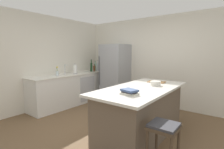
{
  "coord_description": "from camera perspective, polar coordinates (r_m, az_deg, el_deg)",
  "views": [
    {
      "loc": [
        1.97,
        -2.51,
        1.55
      ],
      "look_at": [
        -0.67,
        0.93,
        1.0
      ],
      "focal_mm": 27.05,
      "sensor_mm": 36.0,
      "label": 1
    }
  ],
  "objects": [
    {
      "name": "cookbook_stack",
      "position": [
        2.61,
        5.91,
        -5.87
      ],
      "size": [
        0.28,
        0.23,
        0.08
      ],
      "color": "silver",
      "rests_on": "kitchen_island"
    },
    {
      "name": "wine_bottle",
      "position": [
        5.8,
        -7.0,
        2.63
      ],
      "size": [
        0.07,
        0.07,
        0.41
      ],
      "color": "#19381E",
      "rests_on": "counter_run_left"
    },
    {
      "name": "syrup_bottle",
      "position": [
        5.85,
        -6.01,
        2.07
      ],
      "size": [
        0.07,
        0.07,
        0.25
      ],
      "color": "#5B3319",
      "rests_on": "counter_run_left"
    },
    {
      "name": "kitchen_island",
      "position": [
        3.3,
        9.87,
        -12.08
      ],
      "size": [
        1.02,
        2.15,
        0.92
      ],
      "color": "brown",
      "rests_on": "ground_plane"
    },
    {
      "name": "sink_faucet",
      "position": [
        5.15,
        -15.55,
        1.77
      ],
      "size": [
        0.15,
        0.05,
        0.3
      ],
      "color": "silver",
      "rests_on": "counter_run_left"
    },
    {
      "name": "gin_bottle",
      "position": [
        5.95,
        -5.69,
        2.54
      ],
      "size": [
        0.06,
        0.06,
        0.35
      ],
      "color": "#8CB79E",
      "rests_on": "counter_run_left"
    },
    {
      "name": "refrigerator",
      "position": [
        5.43,
        1.07,
        0.47
      ],
      "size": [
        0.76,
        0.77,
        1.82
      ],
      "color": "#93969B",
      "rests_on": "ground_plane"
    },
    {
      "name": "flower_vase",
      "position": [
        4.94,
        -18.03,
        0.69
      ],
      "size": [
        0.08,
        0.08,
        0.26
      ],
      "color": "silver",
      "rests_on": "counter_run_left"
    },
    {
      "name": "cutting_board",
      "position": [
        3.81,
        14.85,
        -2.41
      ],
      "size": [
        0.38,
        0.26,
        0.02
      ],
      "color": "#9E7042",
      "rests_on": "kitchen_island"
    },
    {
      "name": "wall_rear",
      "position": [
        5.16,
        15.06,
        4.21
      ],
      "size": [
        6.0,
        0.1,
        2.6
      ],
      "primitive_type": "cube",
      "color": "silver",
      "rests_on": "ground_plane"
    },
    {
      "name": "whiskey_bottle",
      "position": [
        6.03,
        -3.95,
        2.5
      ],
      "size": [
        0.09,
        0.09,
        0.31
      ],
      "color": "brown",
      "rests_on": "counter_run_left"
    },
    {
      "name": "paper_towel_roll",
      "position": [
        5.31,
        -12.35,
        1.78
      ],
      "size": [
        0.14,
        0.14,
        0.31
      ],
      "color": "gray",
      "rests_on": "counter_run_left"
    },
    {
      "name": "ground_plane",
      "position": [
        3.55,
        -0.59,
        -18.69
      ],
      "size": [
        7.2,
        7.2,
        0.0
      ],
      "primitive_type": "plane",
      "color": "brown"
    },
    {
      "name": "counter_run_left",
      "position": [
        5.33,
        -13.17,
        -4.71
      ],
      "size": [
        0.66,
        2.67,
        0.93
      ],
      "color": "silver",
      "rests_on": "ground_plane"
    },
    {
      "name": "bar_stool",
      "position": [
        2.36,
        17.0,
        -18.37
      ],
      "size": [
        0.36,
        0.36,
        0.67
      ],
      "color": "#473828",
      "rests_on": "ground_plane"
    },
    {
      "name": "mixing_bowl",
      "position": [
        3.41,
        14.49,
        -2.91
      ],
      "size": [
        0.2,
        0.2,
        0.09
      ],
      "color": "silver",
      "rests_on": "kitchen_island"
    },
    {
      "name": "soda_bottle",
      "position": [
        6.0,
        -4.89,
        2.6
      ],
      "size": [
        0.08,
        0.08,
        0.37
      ],
      "color": "silver",
      "rests_on": "counter_run_left"
    },
    {
      "name": "wall_left",
      "position": [
        5.09,
        -22.92,
        3.85
      ],
      "size": [
        0.1,
        6.0,
        2.6
      ],
      "primitive_type": "cube",
      "color": "silver",
      "rests_on": "ground_plane"
    }
  ]
}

